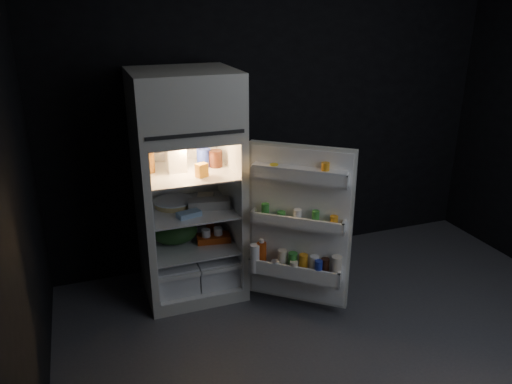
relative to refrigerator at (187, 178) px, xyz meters
name	(u,v)px	position (x,y,z in m)	size (l,w,h in m)	color
floor	(371,361)	(0.90, -1.32, -0.96)	(4.00, 3.40, 0.00)	#4C4C51
wall_back	(277,110)	(0.90, 0.38, 0.39)	(4.00, 0.00, 2.70)	black
wall_left	(2,216)	(-1.10, -1.32, 0.39)	(0.00, 3.40, 2.70)	black
refrigerator	(187,178)	(0.00, 0.00, 0.00)	(0.76, 0.71, 1.78)	silver
fridge_door	(298,231)	(0.67, -0.62, -0.28)	(0.68, 0.60, 1.22)	silver
milk_jug	(176,156)	(-0.08, 0.00, 0.19)	(0.14, 0.14, 0.24)	white
mayo_jar	(204,157)	(0.15, 0.05, 0.14)	(0.11, 0.11, 0.14)	#1C2D98
jam_jar	(216,159)	(0.23, 0.00, 0.14)	(0.10, 0.10, 0.13)	black
amber_bottle	(148,158)	(-0.27, 0.04, 0.18)	(0.09, 0.09, 0.22)	#B46A1C
small_carton	(202,170)	(0.07, -0.20, 0.12)	(0.08, 0.06, 0.10)	orange
egg_carton	(209,204)	(0.14, -0.10, -0.19)	(0.32, 0.12, 0.07)	gray
pie	(173,203)	(-0.11, 0.04, -0.21)	(0.29, 0.29, 0.04)	tan
flat_package	(189,214)	(-0.04, -0.21, -0.21)	(0.18, 0.09, 0.04)	#7EA1C3
wrapped_pkg	(206,197)	(0.16, 0.08, -0.20)	(0.13, 0.11, 0.05)	beige
produce_bag	(175,231)	(-0.12, 0.00, -0.43)	(0.36, 0.30, 0.20)	#193815
yogurt_tray	(213,238)	(0.17, -0.08, -0.50)	(0.27, 0.14, 0.05)	#A4390E
small_can_red	(210,229)	(0.19, 0.07, -0.48)	(0.07, 0.07, 0.09)	#A4390E
small_can_silver	(217,226)	(0.26, 0.10, -0.48)	(0.07, 0.07, 0.09)	white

